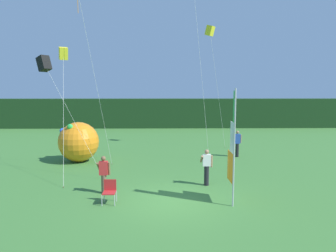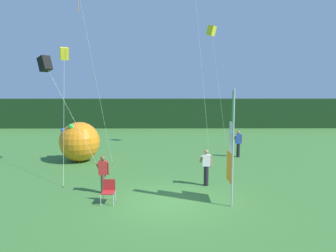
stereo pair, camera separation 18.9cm
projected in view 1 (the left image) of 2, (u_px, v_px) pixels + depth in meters
The scene contains 12 objects.
ground_plane at pixel (170, 201), 11.80m from camera, with size 120.00×120.00×0.00m, color #3D7533.
distant_treeline at pixel (165, 113), 36.05m from camera, with size 80.00×2.40×3.45m, color #193819.
banner_flag at pixel (232, 149), 11.35m from camera, with size 0.06×1.03×4.43m.
person_near_banner at pixel (104, 174), 12.64m from camera, with size 0.55×0.48×1.61m.
person_mid_field at pixel (207, 166), 13.72m from camera, with size 0.55×0.48×1.67m.
person_far_left at pixel (237, 143), 19.73m from camera, with size 0.55×0.48×1.74m.
inflatable_balloon at pixel (79, 142), 18.39m from camera, with size 2.45×2.45×2.45m.
folding_chair at pixel (110, 190), 11.60m from camera, with size 0.51×0.51×0.89m.
kite_orange_diamond_0 at pixel (80, 1), 15.12m from camera, with size 1.68×2.13×9.79m.
kite_black_box_1 at pixel (44, 64), 15.72m from camera, with size 3.83×2.19×6.20m.
kite_yellow_box_3 at pixel (210, 31), 22.24m from camera, with size 1.69×0.78×9.21m.
kite_yellow_box_4 at pixel (63, 54), 16.33m from camera, with size 1.29×4.07×6.74m.
Camera 1 is at (-0.29, -11.38, 4.30)m, focal length 32.03 mm.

